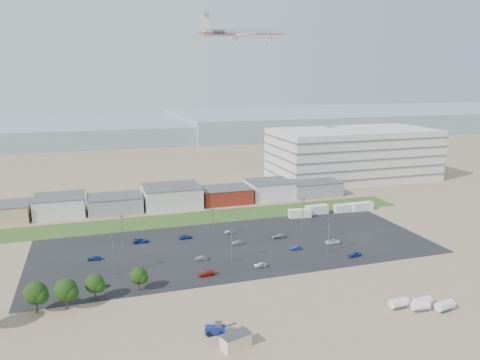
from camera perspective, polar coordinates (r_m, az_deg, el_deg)
name	(u,v)px	position (r m, az deg, el deg)	size (l,w,h in m)	color
ground	(241,274)	(125.60, 0.07, -11.33)	(700.00, 700.00, 0.00)	#867355
parking_lot	(236,246)	(144.66, -0.49, -8.03)	(120.00, 50.00, 0.01)	black
grass_strip	(197,218)	(172.76, -5.25, -4.62)	(160.00, 16.00, 0.02)	#33511E
hills_backdrop	(176,128)	(433.42, -7.76, 6.29)	(700.00, 200.00, 9.00)	gray
building_row	(144,198)	(187.19, -11.65, -2.22)	(170.00, 20.00, 8.00)	silver
parking_garage	(352,154)	(242.71, 13.55, 3.10)	(80.00, 40.00, 25.00)	silver
portable_shed	(236,341)	(94.38, -0.51, -19.00)	(5.80, 3.01, 2.92)	beige
telehandler	(215,328)	(98.63, -3.06, -17.60)	(6.39, 2.13, 2.66)	navy
storage_tank_nw	(399,303)	(113.84, 18.79, -13.98)	(4.23, 2.11, 2.54)	silver
storage_tank_ne	(422,301)	(116.25, 21.35, -13.63)	(4.17, 2.09, 2.50)	silver
storage_tank_sw	(420,306)	(114.29, 21.14, -14.12)	(3.91, 1.96, 2.35)	silver
storage_tank_se	(445,305)	(116.18, 23.67, -13.83)	(4.31, 2.15, 2.59)	silver
box_trailer_a	(300,213)	(173.71, 7.30, -4.05)	(8.21, 2.57, 3.08)	silver
box_trailer_b	(317,210)	(178.93, 9.35, -3.59)	(8.78, 2.74, 3.29)	silver
box_trailer_c	(344,208)	(183.60, 12.58, -3.36)	(8.05, 2.51, 3.02)	silver
box_trailer_d	(362,206)	(187.00, 14.67, -3.14)	(8.61, 2.69, 3.23)	silver
tree_left	(36,295)	(114.13, -23.65, -12.76)	(5.44, 5.44, 8.16)	black
tree_mid	(66,292)	(113.11, -20.48, -12.70)	(5.48, 5.48, 8.22)	black
tree_right	(95,285)	(115.78, -17.28, -12.18)	(4.71, 4.71, 7.06)	black
tree_near	(138,277)	(117.90, -12.27, -11.53)	(4.42, 4.42, 6.63)	black
lightpole_front_l	(114,256)	(127.14, -15.16, -8.93)	(1.23, 0.51, 10.50)	slate
lightpole_front_m	(232,245)	(131.66, -1.02, -7.97)	(1.11, 0.46, 9.42)	slate
lightpole_front_r	(328,237)	(140.13, 10.72, -6.80)	(1.17, 0.49, 9.92)	slate
lightpole_back_l	(122,232)	(146.36, -14.15, -6.12)	(1.17, 0.49, 9.95)	slate
lightpole_back_m	(212,224)	(150.43, -3.39, -5.33)	(1.12, 0.46, 9.48)	slate
lightpole_back_r	(303,214)	(159.70, 7.68, -4.17)	(1.23, 0.51, 10.45)	slate
airliner	(243,33)	(223.26, 0.34, 17.46)	(43.61, 29.74, 12.89)	silver
parked_car_0	(333,242)	(149.04, 11.22, -7.39)	(2.11, 4.57, 1.27)	silver
parked_car_1	(296,248)	(142.40, 6.81, -8.22)	(1.20, 3.45, 1.14)	navy
parked_car_2	(354,254)	(140.22, 13.76, -8.81)	(1.55, 3.86, 1.32)	navy
parked_car_3	(206,273)	(124.40, -4.13, -11.30)	(1.73, 4.26, 1.24)	maroon
parked_car_4	(201,258)	(134.42, -4.72, -9.46)	(1.24, 3.55, 1.17)	#595B5E
parked_car_5	(94,258)	(140.07, -17.35, -9.06)	(1.50, 3.74, 1.27)	navy
parked_car_6	(186,237)	(151.61, -6.65, -6.89)	(1.70, 4.19, 1.22)	navy
parked_car_7	(237,243)	(145.62, -0.31, -7.64)	(1.29, 3.70, 1.22)	#595B5E
parked_car_9	(141,241)	(150.43, -12.03, -7.23)	(2.17, 4.70, 1.31)	navy
parked_car_10	(100,285)	(122.88, -16.66, -12.16)	(1.63, 4.02, 1.17)	#595B5E
parked_car_11	(230,232)	(154.98, -1.22, -6.39)	(1.21, 3.46, 1.14)	#A5A5AA
parked_car_12	(278,236)	(151.70, 4.68, -6.83)	(1.78, 4.37, 1.27)	#A5A5AA
parked_car_13	(260,265)	(129.35, 2.51, -10.33)	(1.23, 3.54, 1.17)	#A5A5AA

